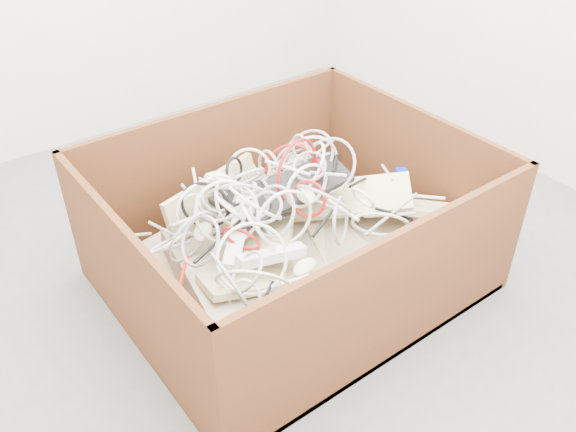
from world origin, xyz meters
TOP-DOWN VIEW (x-y plane):
  - ground at (0.00, 0.00)m, footprint 3.00×3.00m
  - cardboard_box at (-0.03, -0.15)m, footprint 1.31×1.09m
  - keyboard_pile at (0.03, -0.12)m, footprint 1.09×0.79m
  - mice_scatter at (-0.03, -0.15)m, footprint 0.72×0.72m
  - power_strip_left at (-0.25, -0.15)m, footprint 0.25×0.27m
  - power_strip_right at (-0.23, -0.32)m, footprint 0.26×0.08m
  - vga_plug at (0.50, -0.21)m, footprint 0.06×0.06m
  - cable_tangle at (-0.12, -0.14)m, footprint 1.08×0.84m

SIDE VIEW (x-z plane):
  - ground at x=0.00m, z-range 0.00..0.00m
  - cardboard_box at x=-0.03m, z-range -0.15..0.43m
  - keyboard_pile at x=0.03m, z-range 0.11..0.43m
  - power_strip_right at x=-0.23m, z-range 0.29..0.38m
  - vga_plug at x=0.50m, z-range 0.33..0.36m
  - power_strip_left at x=-0.25m, z-range 0.29..0.41m
  - mice_scatter at x=-0.03m, z-range 0.26..0.44m
  - cable_tangle at x=-0.12m, z-range 0.19..0.62m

